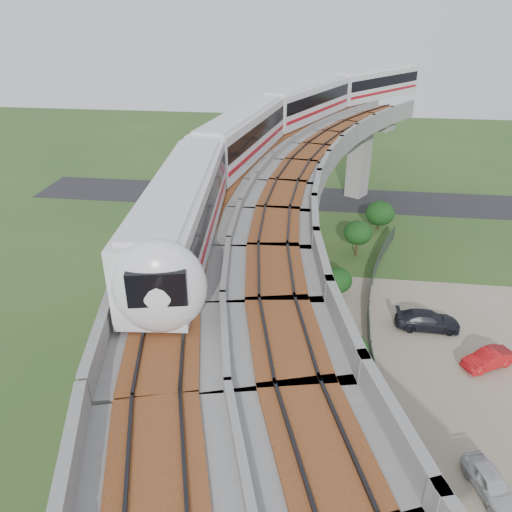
% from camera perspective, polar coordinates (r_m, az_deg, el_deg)
% --- Properties ---
extents(ground, '(160.00, 160.00, 0.00)m').
position_cam_1_polar(ground, '(34.87, -1.44, -10.49)').
color(ground, '#2E5321').
rests_on(ground, ground).
extents(dirt_lot, '(18.00, 26.00, 0.04)m').
position_cam_1_polar(dirt_lot, '(34.39, 22.45, -13.54)').
color(dirt_lot, gray).
rests_on(dirt_lot, ground).
extents(asphalt_road, '(60.00, 8.00, 0.03)m').
position_cam_1_polar(asphalt_road, '(61.25, 2.82, 6.76)').
color(asphalt_road, '#232326').
rests_on(asphalt_road, ground).
extents(viaduct, '(19.58, 73.98, 11.40)m').
position_cam_1_polar(viaduct, '(29.89, 5.67, 2.85)').
color(viaduct, '#99968E').
rests_on(viaduct, ground).
extents(metro_train, '(20.52, 59.03, 3.64)m').
position_cam_1_polar(metro_train, '(44.21, 4.97, 15.31)').
color(metro_train, silver).
rests_on(metro_train, ground).
extents(fence, '(3.87, 38.73, 1.50)m').
position_cam_1_polar(fence, '(34.55, 15.03, -10.43)').
color(fence, '#2D382D').
rests_on(fence, ground).
extents(tree_0, '(2.95, 2.95, 3.09)m').
position_cam_1_polar(tree_0, '(53.06, 14.00, 4.77)').
color(tree_0, '#382314').
rests_on(tree_0, ground).
extents(tree_1, '(2.58, 2.58, 3.51)m').
position_cam_1_polar(tree_1, '(46.58, 11.57, 2.63)').
color(tree_1, '#382314').
rests_on(tree_1, ground).
extents(tree_2, '(2.33, 2.33, 2.67)m').
position_cam_1_polar(tree_2, '(39.81, 9.28, -2.77)').
color(tree_2, '#382314').
rests_on(tree_2, ground).
extents(tree_3, '(2.39, 2.39, 3.04)m').
position_cam_1_polar(tree_3, '(32.04, 10.61, -10.38)').
color(tree_3, '#382314').
rests_on(tree_3, ground).
extents(tree_4, '(1.87, 1.87, 3.14)m').
position_cam_1_polar(tree_4, '(26.98, 10.40, -18.05)').
color(tree_4, '#382314').
rests_on(tree_4, ground).
extents(car_white, '(2.42, 3.81, 1.21)m').
position_cam_1_polar(car_white, '(28.61, 25.26, -22.44)').
color(car_white, silver).
rests_on(car_white, dirt_lot).
extents(car_red, '(3.73, 2.85, 1.18)m').
position_cam_1_polar(car_red, '(36.23, 25.03, -10.60)').
color(car_red, '#B71013').
rests_on(car_red, dirt_lot).
extents(car_dark, '(4.56, 1.86, 1.32)m').
position_cam_1_polar(car_dark, '(38.41, 19.02, -6.96)').
color(car_dark, black).
rests_on(car_dark, dirt_lot).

